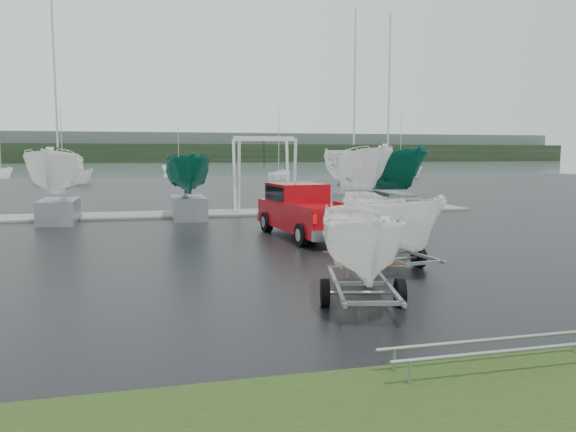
% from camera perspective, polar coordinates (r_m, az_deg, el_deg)
% --- Properties ---
extents(ground_plane, '(120.00, 120.00, 0.00)m').
position_cam_1_polar(ground_plane, '(17.25, -4.76, -4.46)').
color(ground_plane, black).
rests_on(ground_plane, ground).
extents(lake, '(300.00, 300.00, 0.00)m').
position_cam_1_polar(lake, '(116.79, -12.76, 4.71)').
color(lake, gray).
rests_on(lake, ground).
extents(dock, '(30.00, 3.00, 0.12)m').
position_cam_1_polar(dock, '(30.01, -8.79, 0.25)').
color(dock, gray).
rests_on(dock, ground).
extents(treeline, '(300.00, 8.00, 6.00)m').
position_cam_1_polar(treeline, '(186.73, -13.30, 6.22)').
color(treeline, black).
rests_on(treeline, ground).
extents(far_hill, '(300.00, 6.00, 10.00)m').
position_cam_1_polar(far_hill, '(194.74, -13.35, 6.81)').
color(far_hill, '#4C5651').
rests_on(far_hill, ground).
extents(pickup_truck, '(2.78, 6.31, 2.03)m').
position_cam_1_polar(pickup_truck, '(21.90, 1.60, 0.70)').
color(pickup_truck, '#94080E').
rests_on(pickup_truck, ground).
extents(trailer_hitched, '(1.88, 3.71, 4.99)m').
position_cam_1_polar(trailer_hitched, '(15.90, 10.56, 4.35)').
color(trailer_hitched, gray).
rests_on(trailer_hitched, ground).
extents(trailer_parked, '(1.99, 3.78, 4.78)m').
position_cam_1_polar(trailer_parked, '(11.98, 7.61, 3.22)').
color(trailer_parked, gray).
rests_on(trailer_parked, ground).
extents(boat_hoist, '(3.30, 2.18, 4.12)m').
position_cam_1_polar(boat_hoist, '(30.34, -2.45, 5.34)').
color(boat_hoist, silver).
rests_on(boat_hoist, ground).
extents(keelboat_0, '(2.33, 3.20, 10.50)m').
position_cam_1_polar(keelboat_0, '(28.01, -22.50, 6.86)').
color(keelboat_0, gray).
rests_on(keelboat_0, ground).
extents(keelboat_1, '(2.12, 3.20, 6.72)m').
position_cam_1_polar(keelboat_1, '(27.98, -10.17, 6.47)').
color(keelboat_1, gray).
rests_on(keelboat_1, ground).
extents(keelboat_2, '(2.51, 3.20, 10.68)m').
position_cam_1_polar(keelboat_2, '(29.71, 7.06, 7.82)').
color(keelboat_2, gray).
rests_on(keelboat_2, ground).
extents(keelboat_3, '(2.45, 3.20, 10.62)m').
position_cam_1_polar(keelboat_3, '(30.79, 10.50, 7.53)').
color(keelboat_3, gray).
rests_on(keelboat_3, ground).
extents(moored_boat_1, '(3.04, 2.99, 11.20)m').
position_cam_1_polar(moored_boat_1, '(63.13, -21.84, 3.05)').
color(moored_boat_1, white).
rests_on(moored_boat_1, ground).
extents(moored_boat_2, '(2.75, 2.77, 10.66)m').
position_cam_1_polar(moored_boat_2, '(62.97, -0.94, 3.51)').
color(moored_boat_2, white).
rests_on(moored_boat_2, ground).
extents(moored_boat_3, '(2.50, 2.44, 11.10)m').
position_cam_1_polar(moored_boat_3, '(73.36, 11.31, 3.80)').
color(moored_boat_3, white).
rests_on(moored_boat_3, ground).
extents(moored_boat_4, '(2.92, 2.94, 10.79)m').
position_cam_1_polar(moored_boat_4, '(84.96, -27.09, 3.57)').
color(moored_boat_4, white).
rests_on(moored_boat_4, ground).
extents(moored_boat_5, '(3.29, 3.28, 11.07)m').
position_cam_1_polar(moored_boat_5, '(90.11, -11.01, 4.28)').
color(moored_boat_5, white).
rests_on(moored_boat_5, ground).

